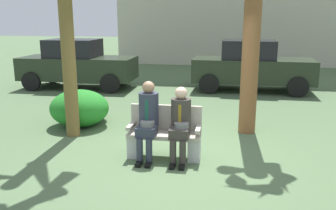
# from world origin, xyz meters

# --- Properties ---
(ground_plane) EXTENTS (80.00, 80.00, 0.00)m
(ground_plane) POSITION_xyz_m (0.00, 0.00, 0.00)
(ground_plane) COLOR #4F6844
(park_bench) EXTENTS (1.26, 0.44, 0.90)m
(park_bench) POSITION_xyz_m (-0.21, -0.02, 0.39)
(park_bench) COLOR #B7AD9E
(park_bench) RESTS_ON ground
(seated_man_left) EXTENTS (0.34, 0.72, 1.35)m
(seated_man_left) POSITION_xyz_m (-0.49, -0.14, 0.75)
(seated_man_left) COLOR #2D3342
(seated_man_left) RESTS_ON ground
(seated_man_right) EXTENTS (0.34, 0.72, 1.26)m
(seated_man_right) POSITION_xyz_m (0.08, -0.15, 0.70)
(seated_man_right) COLOR #38332D
(seated_man_right) RESTS_ON ground
(shrub_near_bench) EXTENTS (1.04, 0.95, 0.65)m
(shrub_near_bench) POSITION_xyz_m (-2.43, 1.89, 0.32)
(shrub_near_bench) COLOR #2B552C
(shrub_near_bench) RESTS_ON ground
(shrub_mid_lawn) EXTENTS (1.32, 1.21, 0.83)m
(shrub_mid_lawn) POSITION_xyz_m (-2.42, 1.49, 0.41)
(shrub_mid_lawn) COLOR #237D25
(shrub_mid_lawn) RESTS_ON ground
(parked_car_near) EXTENTS (3.92, 1.74, 1.68)m
(parked_car_near) POSITION_xyz_m (-4.29, 5.81, 0.84)
(parked_car_near) COLOR #232D1E
(parked_car_near) RESTS_ON ground
(parked_car_far) EXTENTS (3.94, 1.80, 1.68)m
(parked_car_far) POSITION_xyz_m (1.63, 6.25, 0.84)
(parked_car_far) COLOR #232D1E
(parked_car_far) RESTS_ON ground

